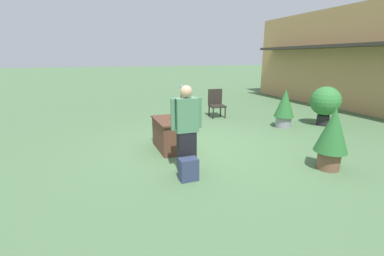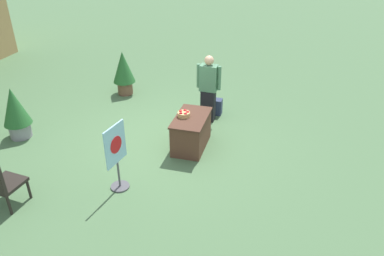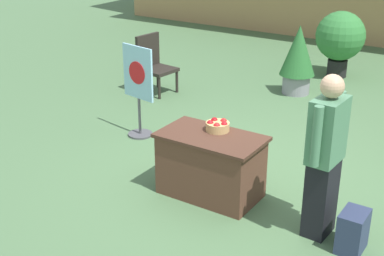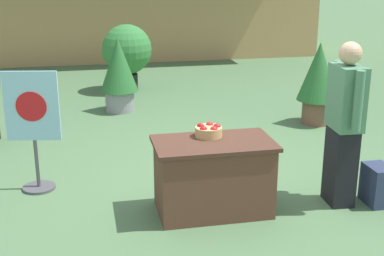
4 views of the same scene
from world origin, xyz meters
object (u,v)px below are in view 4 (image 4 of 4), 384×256
object	(u,v)px
backpack	(378,185)
poster_board	(33,126)
person_visitor	(344,124)
potted_plant_far_left	(119,72)
apple_basket	(209,131)
potted_plant_far_right	(127,51)
display_table	(213,176)
potted_plant_near_right	(318,78)

from	to	relation	value
backpack	poster_board	distance (m)	3.72
person_visitor	potted_plant_far_left	world-z (taller)	person_visitor
apple_basket	potted_plant_far_right	bearing A→B (deg)	93.82
person_visitor	poster_board	bearing A→B (deg)	-14.69
backpack	poster_board	bearing A→B (deg)	162.42
poster_board	potted_plant_far_left	bearing A→B (deg)	169.32
backpack	potted_plant_far_left	bearing A→B (deg)	119.47
display_table	potted_plant_near_right	world-z (taller)	potted_plant_near_right
person_visitor	backpack	bearing A→B (deg)	167.21
backpack	poster_board	xyz separation A→B (m)	(-3.51, 1.11, 0.53)
display_table	poster_board	size ratio (longest dim) A/B	0.89
poster_board	potted_plant_far_right	bearing A→B (deg)	172.36
potted_plant_far_left	potted_plant_near_right	distance (m)	3.24
apple_basket	potted_plant_far_left	size ratio (longest dim) A/B	0.22
display_table	backpack	distance (m)	1.75
apple_basket	potted_plant_far_right	xyz separation A→B (m)	(-0.35, 5.25, -0.03)
person_visitor	potted_plant_near_right	xyz separation A→B (m)	(0.97, 2.71, -0.15)
apple_basket	potted_plant_far_left	bearing A→B (deg)	99.16
potted_plant_near_right	apple_basket	bearing A→B (deg)	-133.17
display_table	person_visitor	world-z (taller)	person_visitor
poster_board	display_table	bearing A→B (deg)	72.34
apple_basket	backpack	distance (m)	1.87
display_table	poster_board	distance (m)	2.04
apple_basket	backpack	xyz separation A→B (m)	(1.74, -0.34, -0.60)
apple_basket	poster_board	xyz separation A→B (m)	(-1.77, 0.77, -0.08)
potted_plant_far_right	poster_board	bearing A→B (deg)	-107.53
apple_basket	potted_plant_far_left	xyz separation A→B (m)	(-0.62, 3.83, -0.14)
person_visitor	potted_plant_far_right	world-z (taller)	person_visitor
backpack	potted_plant_far_right	world-z (taller)	potted_plant_far_right
potted_plant_far_right	potted_plant_near_right	size ratio (longest dim) A/B	1.01
backpack	person_visitor	bearing A→B (deg)	164.11
backpack	poster_board	size ratio (longest dim) A/B	0.31
display_table	potted_plant_near_right	xyz separation A→B (m)	(2.31, 2.64, 0.34)
display_table	poster_board	world-z (taller)	poster_board
display_table	backpack	bearing A→B (deg)	-6.02
apple_basket	potted_plant_far_right	distance (m)	5.27
display_table	potted_plant_far_left	world-z (taller)	potted_plant_far_left
backpack	display_table	bearing A→B (deg)	173.98
apple_basket	backpack	bearing A→B (deg)	-11.17
display_table	apple_basket	distance (m)	0.46
potted_plant_far_left	potted_plant_near_right	bearing A→B (deg)	-24.74
person_visitor	potted_plant_far_left	bearing A→B (deg)	-61.01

